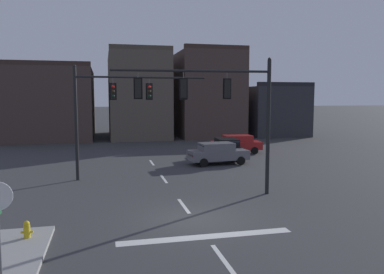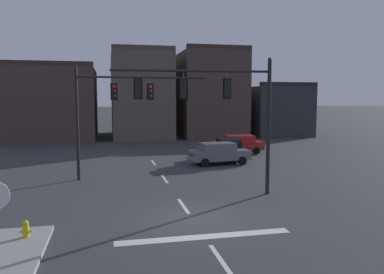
{
  "view_description": "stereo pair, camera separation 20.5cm",
  "coord_description": "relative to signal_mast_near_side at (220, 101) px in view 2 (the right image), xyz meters",
  "views": [
    {
      "loc": [
        -3.46,
        -14.73,
        4.96
      ],
      "look_at": [
        0.75,
        3.54,
        3.02
      ],
      "focal_mm": 35.62,
      "sensor_mm": 36.0,
      "label": 1
    },
    {
      "loc": [
        -3.27,
        -14.77,
        4.96
      ],
      "look_at": [
        0.75,
        3.54,
        3.02
      ],
      "focal_mm": 35.62,
      "sensor_mm": 36.0,
      "label": 2
    }
  ],
  "objects": [
    {
      "name": "ground_plane",
      "position": [
        -2.13,
        -3.43,
        -4.78
      ],
      "size": [
        400.0,
        400.0,
        0.0
      ],
      "primitive_type": "plane",
      "color": "#353538"
    },
    {
      "name": "stop_bar_paint",
      "position": [
        -2.13,
        -5.43,
        -4.77
      ],
      "size": [
        6.4,
        0.5,
        0.01
      ],
      "primitive_type": "cube",
      "color": "silver",
      "rests_on": "ground"
    },
    {
      "name": "lane_centreline",
      "position": [
        -2.13,
        -1.43,
        -4.77
      ],
      "size": [
        0.16,
        26.4,
        0.01
      ],
      "color": "silver",
      "rests_on": "ground"
    },
    {
      "name": "signal_mast_near_side",
      "position": [
        0.0,
        0.0,
        0.0
      ],
      "size": [
        7.95,
        0.76,
        6.97
      ],
      "color": "black",
      "rests_on": "ground"
    },
    {
      "name": "signal_mast_far_side",
      "position": [
        -4.67,
        5.43,
        -0.05
      ],
      "size": [
        8.0,
        0.38,
        6.9
      ],
      "color": "black",
      "rests_on": "ground"
    },
    {
      "name": "car_lot_nearside",
      "position": [
        2.62,
        8.85,
        -3.92
      ],
      "size": [
        4.56,
        2.18,
        1.61
      ],
      "color": "slate",
      "rests_on": "ground"
    },
    {
      "name": "car_lot_middle",
      "position": [
        4.21,
        11.71,
        -3.92
      ],
      "size": [
        2.14,
        4.55,
        1.61
      ],
      "color": "black",
      "rests_on": "ground"
    },
    {
      "name": "car_lot_farside",
      "position": [
        5.91,
        13.94,
        -3.92
      ],
      "size": [
        4.56,
        2.17,
        1.61
      ],
      "color": "#A81E1E",
      "rests_on": "ground"
    },
    {
      "name": "fire_hydrant",
      "position": [
        -8.28,
        -4.52,
        -4.45
      ],
      "size": [
        0.4,
        0.3,
        0.75
      ],
      "color": "gold",
      "rests_on": "ground"
    },
    {
      "name": "building_row",
      "position": [
        -0.03,
        31.11,
        -0.25
      ],
      "size": [
        38.45,
        13.92,
        11.07
      ],
      "color": "#473833",
      "rests_on": "ground"
    }
  ]
}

